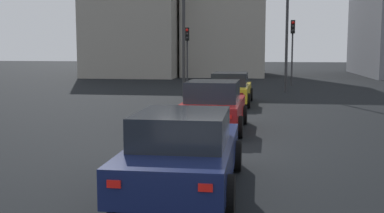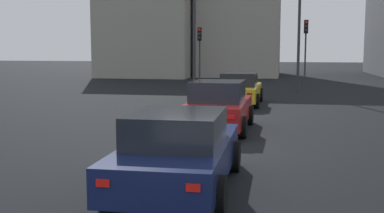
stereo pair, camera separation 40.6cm
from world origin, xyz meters
The scene contains 10 objects.
ground_plane centered at (0.00, 0.00, -0.10)m, with size 160.00×160.00×0.20m, color black.
car_yellow_lead centered at (9.52, -0.13, 0.71)m, with size 4.60×1.98×1.46m.
car_red_second centered at (2.38, -0.11, 0.75)m, with size 4.13×2.01×1.56m.
car_navy_third centered at (-3.98, -0.24, 0.70)m, with size 4.44×2.04×1.44m.
traffic_light_near_left centered at (20.43, 3.65, 2.87)m, with size 0.32×0.30×3.98m.
traffic_light_near_right centered at (21.10, -3.52, 3.19)m, with size 0.32×0.29×4.46m.
street_lamp_kerbside centered at (16.37, -2.92, 4.54)m, with size 0.56×0.36×7.76m.
street_lamp_far centered at (12.28, 2.50, 3.85)m, with size 0.56×0.36×6.44m.
building_facade_center centered at (33.82, 2.00, 7.08)m, with size 10.12×7.36×14.15m, color gray.
building_facade_right centered at (34.15, 10.00, 5.10)m, with size 15.55×8.16×10.20m, color gray.
Camera 1 is at (-12.38, -1.67, 2.55)m, focal length 44.73 mm.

